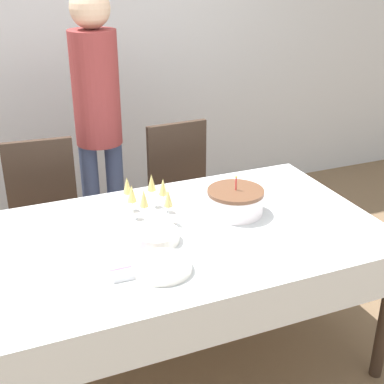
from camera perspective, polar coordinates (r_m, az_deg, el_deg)
name	(u,v)px	position (r m, az deg, el deg)	size (l,w,h in m)	color
ground_plane	(169,362)	(2.88, -2.46, -17.67)	(12.00, 12.00, 0.00)	brown
wall_back	(72,40)	(4.05, -12.73, 15.58)	(8.00, 0.05, 2.70)	silver
dining_table	(167,253)	(2.50, -2.73, -6.55)	(1.99, 1.10, 0.75)	white
dining_chair_far_left	(46,216)	(3.23, -15.36, -2.50)	(0.45, 0.45, 0.95)	#38281E
dining_chair_far_right	(184,192)	(3.41, -0.83, -0.04)	(0.44, 0.44, 0.95)	#38281E
birthday_cake	(235,201)	(2.62, 4.65, -1.00)	(0.28, 0.28, 0.20)	white
champagne_tray	(148,201)	(2.58, -4.72, -0.99)	(0.34, 0.34, 0.18)	silver
plate_stack_main	(162,267)	(2.18, -3.22, -7.95)	(0.24, 0.24, 0.03)	silver
plate_stack_dessert	(156,236)	(2.38, -3.82, -4.74)	(0.21, 0.21, 0.05)	silver
cake_knife	(261,233)	(2.47, 7.32, -4.34)	(0.30, 0.04, 0.00)	silver
fork_pile	(132,274)	(2.16, -6.37, -8.65)	(0.17, 0.06, 0.02)	silver
napkin_pile	(123,259)	(2.27, -7.40, -7.07)	(0.15, 0.15, 0.01)	pink
person_standing	(97,108)	(3.28, -10.07, 8.79)	(0.28, 0.28, 1.75)	#3F4C72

